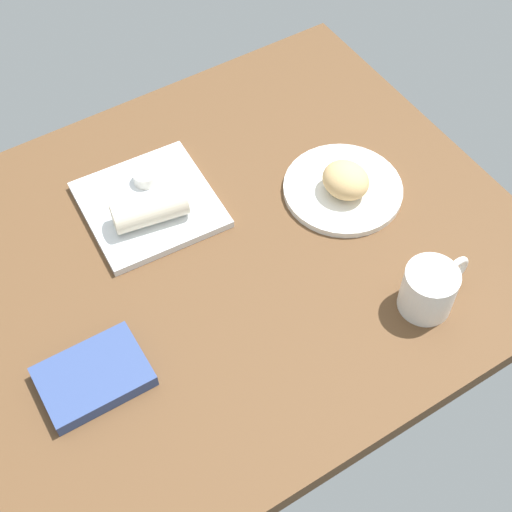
# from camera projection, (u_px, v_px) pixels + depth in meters

# --- Properties ---
(dining_table) EXTENTS (1.10, 0.90, 0.04)m
(dining_table) POSITION_uv_depth(u_px,v_px,m) (220.00, 256.00, 1.39)
(dining_table) COLOR brown
(dining_table) RESTS_ON ground
(round_plate) EXTENTS (0.23, 0.23, 0.01)m
(round_plate) POSITION_uv_depth(u_px,v_px,m) (343.00, 189.00, 1.45)
(round_plate) COLOR white
(round_plate) RESTS_ON dining_table
(scone_pastry) EXTENTS (0.10, 0.11, 0.06)m
(scone_pastry) POSITION_uv_depth(u_px,v_px,m) (346.00, 180.00, 1.41)
(scone_pastry) COLOR tan
(scone_pastry) RESTS_ON round_plate
(square_plate) EXTENTS (0.25, 0.25, 0.02)m
(square_plate) POSITION_uv_depth(u_px,v_px,m) (149.00, 205.00, 1.42)
(square_plate) COLOR white
(square_plate) RESTS_ON dining_table
(sauce_cup) EXTENTS (0.05, 0.05, 0.02)m
(sauce_cup) POSITION_uv_depth(u_px,v_px,m) (145.00, 177.00, 1.44)
(sauce_cup) COLOR silver
(sauce_cup) RESTS_ON square_plate
(breakfast_wrap) EXTENTS (0.15, 0.08, 0.06)m
(breakfast_wrap) POSITION_uv_depth(u_px,v_px,m) (150.00, 209.00, 1.37)
(breakfast_wrap) COLOR beige
(breakfast_wrap) RESTS_ON square_plate
(book_stack) EXTENTS (0.17, 0.13, 0.03)m
(book_stack) POSITION_uv_depth(u_px,v_px,m) (93.00, 377.00, 1.20)
(book_stack) COLOR #33477F
(book_stack) RESTS_ON dining_table
(coffee_mug) EXTENTS (0.14, 0.09, 0.09)m
(coffee_mug) POSITION_uv_depth(u_px,v_px,m) (430.00, 289.00, 1.26)
(coffee_mug) COLOR white
(coffee_mug) RESTS_ON dining_table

